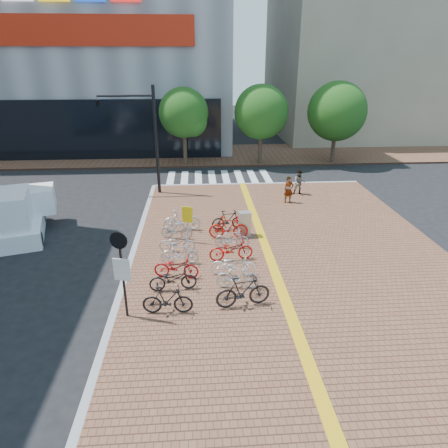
{
  "coord_description": "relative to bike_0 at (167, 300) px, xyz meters",
  "views": [
    {
      "loc": [
        -0.99,
        -14.09,
        8.22
      ],
      "look_at": [
        0.09,
        2.26,
        1.3
      ],
      "focal_mm": 32.0,
      "sensor_mm": 36.0,
      "label": 1
    }
  ],
  "objects": [
    {
      "name": "ground",
      "position": [
        2.14,
        2.66,
        -0.66
      ],
      "size": [
        120.0,
        120.0,
        0.0
      ],
      "primitive_type": "plane",
      "color": "black",
      "rests_on": "ground"
    },
    {
      "name": "bike_2",
      "position": [
        0.19,
        2.37,
        -0.05
      ],
      "size": [
        1.83,
        0.87,
        0.92
      ],
      "primitive_type": "imported",
      "rotation": [
        0.0,
        0.0,
        1.42
      ],
      "color": "#BA0D11",
      "rests_on": "sidewalk"
    },
    {
      "name": "utility_box",
      "position": [
        3.3,
        6.12,
        0.1
      ],
      "size": [
        0.61,
        0.48,
        1.22
      ],
      "primitive_type": "cube",
      "rotation": [
        0.0,
        0.0,
        0.14
      ],
      "color": "#A8A9AD",
      "rests_on": "sidewalk"
    },
    {
      "name": "sidewalk",
      "position": [
        5.14,
        -2.34,
        -0.59
      ],
      "size": [
        14.0,
        34.0,
        0.15
      ],
      "primitive_type": "cube",
      "color": "brown",
      "rests_on": "ground"
    },
    {
      "name": "bike_10",
      "position": [
        2.45,
        3.67,
        -0.02
      ],
      "size": [
        1.93,
        0.84,
        0.98
      ],
      "primitive_type": "imported",
      "rotation": [
        0.0,
        0.0,
        1.67
      ],
      "color": "red",
      "rests_on": "sidewalk"
    },
    {
      "name": "building_beige",
      "position": [
        20.14,
        34.66,
        8.34
      ],
      "size": [
        20.0,
        18.0,
        18.0
      ],
      "primitive_type": "cube",
      "color": "gray",
      "rests_on": "ground"
    },
    {
      "name": "bike_3",
      "position": [
        0.28,
        3.47,
        -0.03
      ],
      "size": [
        1.64,
        0.5,
        0.98
      ],
      "primitive_type": "imported",
      "rotation": [
        0.0,
        0.0,
        1.54
      ],
      "color": "silver",
      "rests_on": "sidewalk"
    },
    {
      "name": "street_trees",
      "position": [
        7.18,
        20.11,
        3.43
      ],
      "size": [
        16.2,
        4.6,
        6.35
      ],
      "color": "#38281E",
      "rests_on": "far_sidewalk"
    },
    {
      "name": "bike_6",
      "position": [
        0.26,
        6.94,
        0.05
      ],
      "size": [
        1.9,
        0.66,
        1.12
      ],
      "primitive_type": "imported",
      "rotation": [
        0.0,
        0.0,
        1.64
      ],
      "color": "silver",
      "rests_on": "sidewalk"
    },
    {
      "name": "bike_9",
      "position": [
        2.42,
        2.38,
        -0.04
      ],
      "size": [
        1.89,
        0.89,
        0.96
      ],
      "primitive_type": "imported",
      "rotation": [
        0.0,
        0.0,
        1.42
      ],
      "color": "white",
      "rests_on": "sidewalk"
    },
    {
      "name": "bike_12",
      "position": [
        2.51,
        5.87,
        0.05
      ],
      "size": [
        1.91,
        0.65,
        1.13
      ],
      "primitive_type": "imported",
      "rotation": [
        0.0,
        0.0,
        1.51
      ],
      "color": "red",
      "rests_on": "sidewalk"
    },
    {
      "name": "bike_7",
      "position": [
        2.58,
        0.25,
        0.07
      ],
      "size": [
        2.0,
        0.86,
        1.16
      ],
      "primitive_type": "imported",
      "rotation": [
        0.0,
        0.0,
        1.74
      ],
      "color": "black",
      "rests_on": "sidewalk"
    },
    {
      "name": "box_truck",
      "position": [
        -7.49,
        7.11,
        0.49
      ],
      "size": [
        2.96,
        4.59,
        2.46
      ],
      "color": "white",
      "rests_on": "ground"
    },
    {
      "name": "kerb_west",
      "position": [
        -1.86,
        -2.34,
        -0.59
      ],
      "size": [
        0.25,
        34.0,
        0.15
      ],
      "primitive_type": "cube",
      "color": "gray",
      "rests_on": "ground"
    },
    {
      "name": "notice_sign",
      "position": [
        -1.36,
        -0.11,
        1.45
      ],
      "size": [
        0.57,
        0.2,
        3.12
      ],
      "color": "black",
      "rests_on": "sidewalk"
    },
    {
      "name": "crosswalk",
      "position": [
        2.64,
        16.66,
        -0.66
      ],
      "size": [
        7.5,
        4.0,
        0.01
      ],
      "color": "silver",
      "rests_on": "ground"
    },
    {
      "name": "bike_8",
      "position": [
        2.5,
        1.44,
        -0.02
      ],
      "size": [
        1.68,
        0.63,
        0.99
      ],
      "primitive_type": "imported",
      "rotation": [
        0.0,
        0.0,
        1.47
      ],
      "color": "silver",
      "rests_on": "sidewalk"
    },
    {
      "name": "bike_13",
      "position": [
        2.58,
        6.98,
        -0.01
      ],
      "size": [
        1.72,
        0.73,
        1.0
      ],
      "primitive_type": "imported",
      "rotation": [
        0.0,
        0.0,
        1.73
      ],
      "color": "black",
      "rests_on": "sidewalk"
    },
    {
      "name": "kerb_north",
      "position": [
        5.14,
        14.66,
        -0.59
      ],
      "size": [
        14.0,
        0.25,
        0.15
      ],
      "primitive_type": "cube",
      "color": "gray",
      "rests_on": "ground"
    },
    {
      "name": "pedestrian_b",
      "position": [
        7.43,
        12.15,
        0.27
      ],
      "size": [
        0.84,
        0.7,
        1.57
      ],
      "primitive_type": "imported",
      "rotation": [
        0.0,
        0.0,
        -0.16
      ],
      "color": "#4A4E5E",
      "rests_on": "sidewalk"
    },
    {
      "name": "far_sidewalk",
      "position": [
        2.14,
        23.66,
        -0.59
      ],
      "size": [
        70.0,
        8.0,
        0.15
      ],
      "primitive_type": "cube",
      "color": "brown",
      "rests_on": "ground"
    },
    {
      "name": "bike_1",
      "position": [
        0.1,
        1.45,
        -0.05
      ],
      "size": [
        1.81,
        0.77,
        0.92
      ],
      "primitive_type": "imported",
      "rotation": [
        0.0,
        0.0,
        1.66
      ],
      "color": "black",
      "rests_on": "sidewalk"
    },
    {
      "name": "bike_11",
      "position": [
        2.58,
        4.82,
        -0.04
      ],
      "size": [
        1.62,
        0.65,
        0.95
      ],
      "primitive_type": "imported",
      "rotation": [
        0.0,
        0.0,
        1.44
      ],
      "color": "#BAB9BE",
      "rests_on": "sidewalk"
    },
    {
      "name": "bike_5",
      "position": [
        0.05,
        6.0,
        -0.05
      ],
      "size": [
        1.59,
        0.74,
        0.92
      ],
      "primitive_type": "imported",
      "rotation": [
        0.0,
        0.0,
        1.37
      ],
      "color": "#AAA9AE",
      "rests_on": "sidewalk"
    },
    {
      "name": "bike_0",
      "position": [
        0.0,
        0.0,
        0.0
      ],
      "size": [
        1.73,
        0.56,
        1.03
      ],
      "primitive_type": "imported",
      "rotation": [
        0.0,
        0.0,
        1.52
      ],
      "color": "black",
      "rests_on": "sidewalk"
    },
    {
      "name": "traffic_light_pole",
      "position": [
        -2.87,
        13.15,
        3.99
      ],
      "size": [
        3.51,
        1.35,
        6.53
      ],
      "color": "black",
      "rests_on": "sidewalk"
    },
    {
      "name": "bike_4",
      "position": [
        0.12,
        4.64,
        -0.09
      ],
      "size": [
        1.64,
        0.65,
        0.85
      ],
      "primitive_type": "imported",
      "rotation": [
        0.0,
        0.0,
        1.52
      ],
      "color": "#ACADB1",
      "rests_on": "sidewalk"
    },
    {
      "name": "pedestrian_a",
      "position": [
        6.43,
        10.69,
        0.28
      ],
      "size": [
        0.62,
        0.45,
        1.59
      ],
      "primitive_type": "imported",
      "rotation": [
        0.0,
        0.0,
        0.14
      ],
      "color": "gray",
      "rests_on": "sidewalk"
    },
    {
      "name": "yellow_sign",
      "position": [
        0.58,
        5.58,
        0.71
      ],
      "size": [
        0.48,
        0.16,
        1.77
      ],
      "color": "#B7B7BC",
      "rests_on": "sidewalk"
    },
    {
      "name": "tactile_strip",
      "position": [
        4.14,
        -2.34,
        -0.51
      ],
      "size": [
        0.4,
        34.0,
        0.01
      ],
      "primitive_type": "cube",
      "color": "gold",
      "rests_on": "sidewalk"
    }
  ]
}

